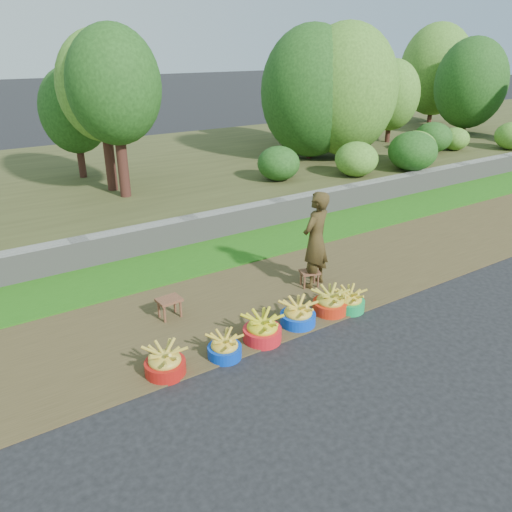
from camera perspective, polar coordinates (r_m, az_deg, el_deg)
ground_plane at (r=7.34m, az=6.94°, el=-8.43°), size 120.00×120.00×0.00m
dirt_shoulder at (r=8.19m, az=1.35°, el=-4.58°), size 80.00×2.50×0.02m
grass_verge at (r=9.74m, az=-5.33°, el=0.10°), size 80.00×1.50×0.04m
retaining_wall at (r=10.36m, az=-7.62°, el=2.94°), size 80.00×0.35×0.55m
earth_bank at (r=14.75m, az=-16.13°, el=8.29°), size 80.00×10.00×0.50m
vegetation at (r=16.83m, az=9.57°, el=18.23°), size 34.09×7.95×4.14m
basin_a at (r=6.44m, az=-10.37°, el=-11.86°), size 0.52×0.52×0.38m
basin_b at (r=6.66m, az=-3.62°, el=-10.36°), size 0.45×0.45×0.34m
basin_c at (r=6.97m, az=0.72°, el=-8.36°), size 0.54×0.54×0.40m
basin_d at (r=7.36m, az=4.82°, el=-6.67°), size 0.52×0.52×0.39m
basin_e at (r=7.73m, az=8.47°, el=-5.27°), size 0.53×0.53×0.40m
basin_f at (r=7.86m, az=10.63°, el=-5.06°), size 0.48×0.48×0.35m
stool_left at (r=7.57m, az=-9.89°, el=-5.25°), size 0.37×0.29×0.31m
stool_right at (r=8.44m, az=6.16°, el=-2.07°), size 0.38×0.33×0.28m
vendor_woman at (r=8.26m, az=6.83°, el=1.84°), size 0.70×0.57×1.64m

